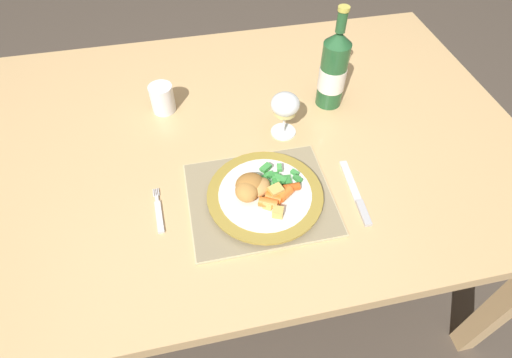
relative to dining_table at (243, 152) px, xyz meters
name	(u,v)px	position (x,y,z in m)	size (l,w,h in m)	color
ground_plane	(247,264)	(0.00, 0.00, -0.67)	(6.00, 6.00, 0.00)	#4C4238
dining_table	(243,152)	(0.00, 0.00, 0.00)	(1.51, 1.04, 0.74)	tan
placemat	(259,199)	(0.00, -0.23, 0.08)	(0.34, 0.28, 0.01)	#CCB789
dinner_plate	(265,196)	(0.01, -0.24, 0.09)	(0.27, 0.27, 0.02)	white
breaded_croquettes	(250,188)	(-0.02, -0.23, 0.12)	(0.10, 0.09, 0.04)	#B77F3D
green_beans_pile	(278,177)	(0.05, -0.20, 0.11)	(0.10, 0.08, 0.02)	green
glazed_carrots	(278,196)	(0.04, -0.26, 0.11)	(0.11, 0.06, 0.02)	orange
fork	(159,213)	(-0.23, -0.22, 0.08)	(0.02, 0.13, 0.01)	silver
table_knife	(357,197)	(0.22, -0.27, 0.08)	(0.03, 0.20, 0.01)	silver
wine_glass	(285,107)	(0.11, -0.02, 0.16)	(0.07, 0.07, 0.13)	silver
bottle	(333,70)	(0.27, 0.08, 0.18)	(0.08, 0.08, 0.29)	#23562D
roast_potatoes	(275,200)	(0.03, -0.27, 0.11)	(0.06, 0.08, 0.03)	#DBB256
drinking_cup	(162,98)	(-0.20, 0.14, 0.12)	(0.07, 0.07, 0.08)	white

